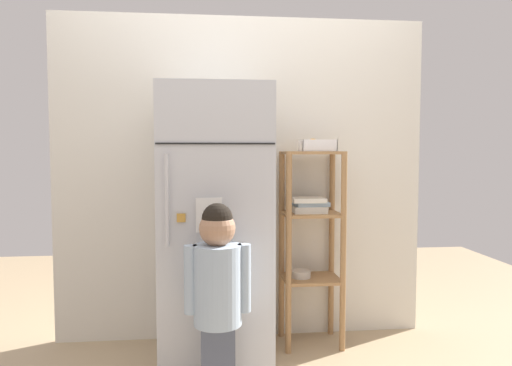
# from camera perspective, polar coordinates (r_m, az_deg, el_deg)

# --- Properties ---
(ground_plane) EXTENTS (6.00, 6.00, 0.00)m
(ground_plane) POSITION_cam_1_polar(r_m,az_deg,el_deg) (2.94, -1.04, -20.45)
(ground_plane) COLOR tan
(kitchen_wall_back) EXTENTS (2.37, 0.03, 2.06)m
(kitchen_wall_back) POSITION_cam_1_polar(r_m,az_deg,el_deg) (3.07, -1.69, 0.49)
(kitchen_wall_back) COLOR silver
(kitchen_wall_back) RESTS_ON ground
(refrigerator) EXTENTS (0.60, 0.71, 1.56)m
(refrigerator) POSITION_cam_1_polar(r_m,az_deg,el_deg) (2.73, -4.93, -5.22)
(refrigerator) COLOR silver
(refrigerator) RESTS_ON ground
(child_standing) EXTENTS (0.31, 0.23, 0.97)m
(child_standing) POSITION_cam_1_polar(r_m,az_deg,el_deg) (2.28, -4.63, -12.00)
(child_standing) COLOR #4E5669
(child_standing) RESTS_ON ground
(pantry_shelf_unit) EXTENTS (0.37, 0.30, 1.21)m
(pantry_shelf_unit) POSITION_cam_1_polar(r_m,az_deg,el_deg) (2.99, 6.54, -5.53)
(pantry_shelf_unit) COLOR #9E7247
(pantry_shelf_unit) RESTS_ON ground
(fruit_bin) EXTENTS (0.22, 0.14, 0.08)m
(fruit_bin) POSITION_cam_1_polar(r_m,az_deg,el_deg) (2.95, 7.15, 4.42)
(fruit_bin) COLOR white
(fruit_bin) RESTS_ON pantry_shelf_unit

